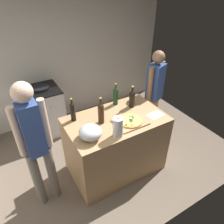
{
  "coord_description": "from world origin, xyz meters",
  "views": [
    {
      "loc": [
        -1.08,
        -1.13,
        2.52
      ],
      "look_at": [
        0.09,
        0.86,
        0.97
      ],
      "focal_mm": 33.46,
      "sensor_mm": 36.0,
      "label": 1
    }
  ],
  "objects": [
    {
      "name": "recipe_sheet",
      "position": [
        0.59,
        0.56,
        0.92
      ],
      "size": [
        0.22,
        0.17,
        0.0
      ],
      "primitive_type": "cube",
      "rotation": [
        0.0,
        0.0,
        0.1
      ],
      "color": "white",
      "rests_on": "counter"
    },
    {
      "name": "pizza",
      "position": [
        0.2,
        0.6,
        0.95
      ],
      "size": [
        0.31,
        0.31,
        0.03
      ],
      "color": "tan",
      "rests_on": "cutting_board"
    },
    {
      "name": "wine_bottle_amber",
      "position": [
        0.27,
        1.08,
        1.06
      ],
      "size": [
        0.07,
        0.07,
        0.33
      ],
      "color": "#143819",
      "rests_on": "counter"
    },
    {
      "name": "counter",
      "position": [
        0.09,
        0.76,
        0.46
      ],
      "size": [
        1.31,
        0.8,
        0.92
      ],
      "primitive_type": "cube",
      "color": "tan",
      "rests_on": "ground_plane"
    },
    {
      "name": "cutting_board",
      "position": [
        0.2,
        0.6,
        0.93
      ],
      "size": [
        0.4,
        0.32,
        0.02
      ],
      "primitive_type": "cube",
      "color": "tan",
      "rests_on": "counter"
    },
    {
      "name": "kitchen_wall_rear",
      "position": [
        0.0,
        2.57,
        1.3
      ],
      "size": [
        4.24,
        0.1,
        2.6
      ],
      "primitive_type": "cube",
      "color": "#BCB7AD",
      "rests_on": "ground_plane"
    },
    {
      "name": "wine_bottle_clear",
      "position": [
        -0.4,
        1.01,
        1.06
      ],
      "size": [
        0.07,
        0.07,
        0.32
      ],
      "color": "black",
      "rests_on": "counter"
    },
    {
      "name": "wine_bottle_dark",
      "position": [
        0.44,
        0.91,
        1.06
      ],
      "size": [
        0.08,
        0.08,
        0.32
      ],
      "color": "black",
      "rests_on": "counter"
    },
    {
      "name": "mixing_bowl",
      "position": [
        -0.36,
        0.58,
        1.0
      ],
      "size": [
        0.27,
        0.27,
        0.16
      ],
      "color": "#B2B2B7",
      "rests_on": "counter"
    },
    {
      "name": "wine_bottle_green",
      "position": [
        -0.12,
        0.79,
        1.07
      ],
      "size": [
        0.08,
        0.08,
        0.36
      ],
      "color": "#331E0F",
      "rests_on": "counter"
    },
    {
      "name": "person_in_red",
      "position": [
        1.02,
        1.1,
        0.91
      ],
      "size": [
        0.38,
        0.27,
        1.58
      ],
      "color": "#D88C4C",
      "rests_on": "ground_plane"
    },
    {
      "name": "ground_plane",
      "position": [
        0.0,
        1.26,
        -0.01
      ],
      "size": [
        4.24,
        3.12,
        0.02
      ],
      "primitive_type": "cube",
      "color": "#6B5B4C"
    },
    {
      "name": "paper_towel_roll",
      "position": [
        -0.07,
        0.46,
        1.05
      ],
      "size": [
        0.12,
        0.12,
        0.26
      ],
      "color": "white",
      "rests_on": "counter"
    },
    {
      "name": "person_in_stripes",
      "position": [
        -0.94,
        0.75,
        0.98
      ],
      "size": [
        0.36,
        0.21,
        1.71
      ],
      "color": "slate",
      "rests_on": "ground_plane"
    },
    {
      "name": "stove",
      "position": [
        -0.58,
        2.17,
        0.44
      ],
      "size": [
        0.66,
        0.64,
        0.92
      ],
      "color": "#B7B7BC",
      "rests_on": "ground_plane"
    }
  ]
}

